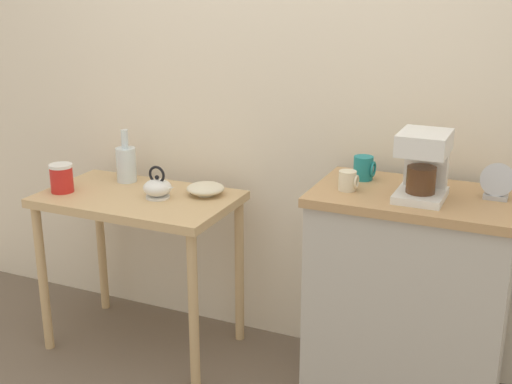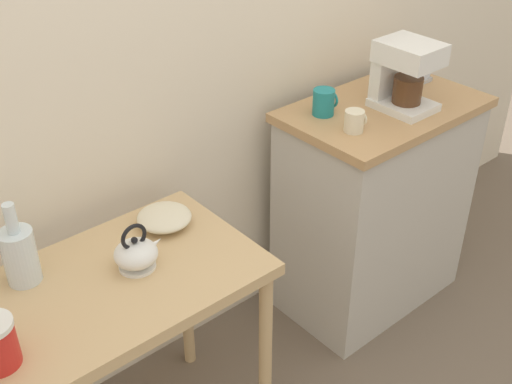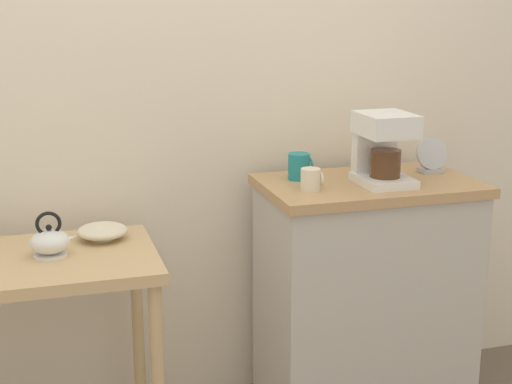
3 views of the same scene
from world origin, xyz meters
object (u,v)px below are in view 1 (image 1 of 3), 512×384
(bowl_stoneware, at_px, (205,189))
(coffee_maker, at_px, (424,162))
(mug_dark_teal, at_px, (364,168))
(table_clock, at_px, (497,184))
(canister_enamel, at_px, (62,178))
(teakettle, at_px, (158,188))
(glass_carafe_vase, at_px, (126,163))
(mug_small_cream, at_px, (348,181))

(bowl_stoneware, bearing_deg, coffee_maker, -6.91)
(mug_dark_teal, distance_m, table_clock, 0.53)
(canister_enamel, distance_m, mug_dark_teal, 1.40)
(teakettle, distance_m, coffee_maker, 1.21)
(coffee_maker, bearing_deg, bowl_stoneware, 173.09)
(canister_enamel, xyz_separation_m, coffee_maker, (1.64, 0.11, 0.24))
(bowl_stoneware, bearing_deg, glass_carafe_vase, 175.69)
(coffee_maker, xyz_separation_m, mug_dark_teal, (-0.27, 0.14, -0.09))
(bowl_stoneware, distance_m, teakettle, 0.22)
(teakettle, bearing_deg, coffee_maker, 0.18)
(glass_carafe_vase, distance_m, canister_enamel, 0.32)
(table_clock, bearing_deg, mug_small_cream, -166.87)
(bowl_stoneware, height_order, coffee_maker, coffee_maker)
(teakettle, distance_m, table_clock, 1.45)
(mug_dark_teal, height_order, table_clock, table_clock)
(coffee_maker, xyz_separation_m, mug_small_cream, (-0.28, -0.03, -0.10))
(teakettle, relative_size, table_clock, 1.15)
(coffee_maker, relative_size, table_clock, 1.89)
(bowl_stoneware, relative_size, table_clock, 1.27)
(canister_enamel, relative_size, mug_small_cream, 1.70)
(mug_dark_teal, xyz_separation_m, table_clock, (0.53, -0.04, 0.01))
(glass_carafe_vase, distance_m, mug_dark_teal, 1.20)
(glass_carafe_vase, relative_size, mug_dark_teal, 2.63)
(bowl_stoneware, relative_size, mug_small_cream, 2.22)
(coffee_maker, bearing_deg, glass_carafe_vase, 173.90)
(mug_dark_teal, bearing_deg, table_clock, -4.44)
(canister_enamel, bearing_deg, mug_dark_teal, 10.24)
(canister_enamel, xyz_separation_m, table_clock, (1.90, 0.21, 0.15))
(canister_enamel, bearing_deg, coffee_maker, 3.77)
(bowl_stoneware, relative_size, mug_dark_teal, 1.78)
(bowl_stoneware, xyz_separation_m, mug_small_cream, (0.72, -0.15, 0.17))
(glass_carafe_vase, relative_size, canister_enamel, 1.94)
(teakettle, distance_m, glass_carafe_vase, 0.32)
(canister_enamel, bearing_deg, table_clock, 6.22)
(mug_small_cream, bearing_deg, glass_carafe_vase, 171.12)
(bowl_stoneware, height_order, glass_carafe_vase, glass_carafe_vase)
(mug_small_cream, xyz_separation_m, table_clock, (0.54, 0.13, 0.02))
(bowl_stoneware, distance_m, table_clock, 1.28)
(bowl_stoneware, distance_m, mug_small_cream, 0.75)
(teakettle, bearing_deg, table_clock, 4.08)
(mug_small_cream, xyz_separation_m, mug_dark_teal, (0.02, 0.17, 0.01))
(mug_small_cream, bearing_deg, coffee_maker, 5.60)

